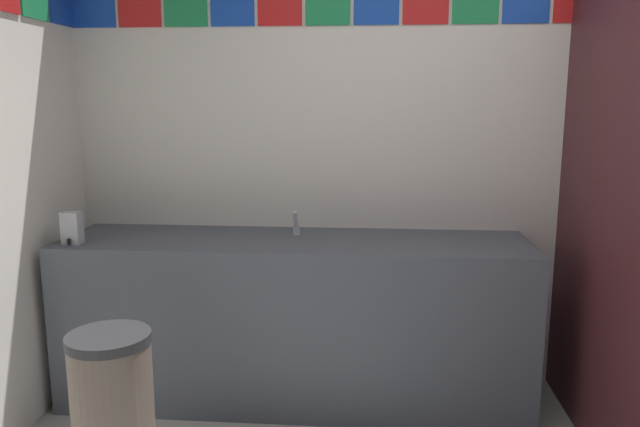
# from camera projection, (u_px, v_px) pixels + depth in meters

# --- Properties ---
(wall_back) EXTENTS (4.30, 0.09, 2.76)m
(wall_back) POSITION_uv_depth(u_px,v_px,m) (469.00, 133.00, 3.29)
(wall_back) COLOR silver
(wall_back) RESTS_ON ground_plane
(vanity_counter) EXTENTS (2.39, 0.61, 0.86)m
(vanity_counter) POSITION_uv_depth(u_px,v_px,m) (295.00, 318.00, 3.21)
(vanity_counter) COLOR #4C515B
(vanity_counter) RESTS_ON ground_plane
(faucet_center) EXTENTS (0.04, 0.10, 0.14)m
(faucet_center) POSITION_uv_depth(u_px,v_px,m) (296.00, 226.00, 3.21)
(faucet_center) COLOR silver
(faucet_center) RESTS_ON vanity_counter
(soap_dispenser) EXTENTS (0.09, 0.09, 0.16)m
(soap_dispenser) POSITION_uv_depth(u_px,v_px,m) (72.00, 228.00, 3.02)
(soap_dispenser) COLOR #B7BABF
(soap_dispenser) RESTS_ON vanity_counter
(trash_bin) EXTENTS (0.33, 0.33, 0.67)m
(trash_bin) POSITION_uv_depth(u_px,v_px,m) (113.00, 413.00, 2.44)
(trash_bin) COLOR brown
(trash_bin) RESTS_ON ground_plane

